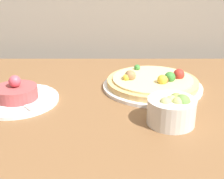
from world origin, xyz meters
TOP-DOWN VIEW (x-y plane):
  - dining_table at (0.00, 0.44)m, footprint 1.33×0.87m
  - pizza_plate at (0.07, 0.55)m, footprint 0.31×0.31m
  - tartare_plate at (-0.32, 0.45)m, footprint 0.23×0.23m
  - small_bowl at (0.09, 0.32)m, footprint 0.12×0.12m

SIDE VIEW (x-z plane):
  - dining_table at x=0.00m, z-range 0.30..1.09m
  - pizza_plate at x=0.07m, z-range 0.78..0.84m
  - tartare_plate at x=-0.32m, z-range 0.78..0.85m
  - small_bowl at x=0.09m, z-range 0.79..0.87m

